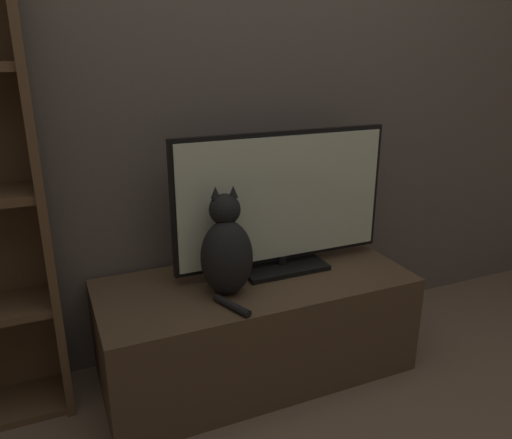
{
  "coord_description": "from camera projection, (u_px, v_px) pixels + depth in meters",
  "views": [
    {
      "loc": [
        -0.74,
        -0.79,
        1.32
      ],
      "look_at": [
        0.0,
        0.91,
        0.69
      ],
      "focal_mm": 35.0,
      "sensor_mm": 36.0,
      "label": 1
    }
  ],
  "objects": [
    {
      "name": "wall_back",
      "position": [
        224.0,
        55.0,
        2.03
      ],
      "size": [
        4.8,
        0.05,
        2.6
      ],
      "color": "#60564C",
      "rests_on": "ground_plane"
    },
    {
      "name": "tv_stand",
      "position": [
        256.0,
        326.0,
        2.11
      ],
      "size": [
        1.27,
        0.55,
        0.43
      ],
      "color": "brown",
      "rests_on": "ground_plane"
    },
    {
      "name": "tv",
      "position": [
        282.0,
        204.0,
        2.06
      ],
      "size": [
        0.94,
        0.22,
        0.59
      ],
      "color": "black",
      "rests_on": "tv_stand"
    },
    {
      "name": "cat",
      "position": [
        226.0,
        251.0,
        1.88
      ],
      "size": [
        0.23,
        0.32,
        0.42
      ],
      "rotation": [
        0.0,
        0.0,
        -0.23
      ],
      "color": "black",
      "rests_on": "tv_stand"
    }
  ]
}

